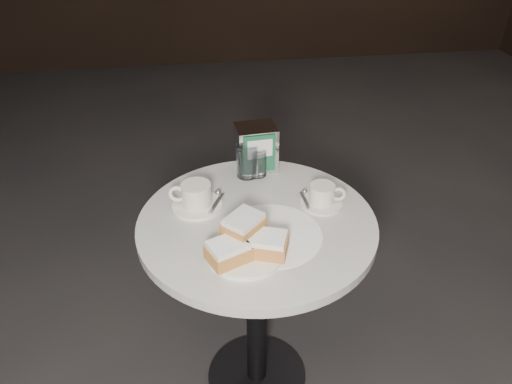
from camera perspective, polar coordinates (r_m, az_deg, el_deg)
The scene contains 9 objects.
ground at distance 2.00m, azimuth 0.08°, elevation -20.54°, with size 7.00×7.00×0.00m, color black.
cafe_table at distance 1.58m, azimuth 0.10°, elevation -8.94°, with size 0.70×0.70×0.74m.
sugar_spill at distance 1.40m, azimuth 1.63°, elevation -4.88°, with size 0.29×0.29×0.00m, color white.
beignet_plate at distance 1.31m, azimuth -1.14°, elevation -5.99°, with size 0.23×0.23×0.10m.
coffee_cup_left at distance 1.50m, azimuth -6.87°, elevation -0.60°, with size 0.18×0.18×0.08m.
coffee_cup_right at distance 1.52m, azimuth 7.58°, elevation -0.47°, with size 0.15×0.15×0.07m.
water_glass_left at distance 1.63m, azimuth -1.02°, elevation 3.59°, with size 0.07×0.07×0.11m.
water_glass_right at distance 1.64m, azimuth 0.18°, elevation 3.44°, with size 0.07×0.07×0.10m.
napkin_dispenser at distance 1.67m, azimuth -0.00°, elevation 5.10°, with size 0.14×0.12×0.15m.
Camera 1 is at (-0.16, -1.15, 1.62)m, focal length 35.00 mm.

